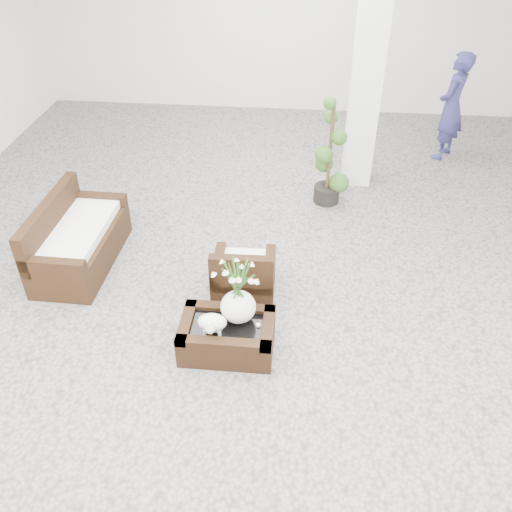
# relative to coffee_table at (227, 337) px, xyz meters

# --- Properties ---
(ground) EXTENTS (11.00, 11.00, 0.00)m
(ground) POSITION_rel_coffee_table_xyz_m (0.21, 0.83, -0.16)
(ground) COLOR gray
(ground) RESTS_ON ground
(column) EXTENTS (0.40, 0.40, 3.50)m
(column) POSITION_rel_coffee_table_xyz_m (1.41, 3.63, 1.59)
(column) COLOR white
(column) RESTS_ON ground
(coffee_table) EXTENTS (0.90, 0.60, 0.31)m
(coffee_table) POSITION_rel_coffee_table_xyz_m (0.00, 0.00, 0.00)
(coffee_table) COLOR #341F0F
(coffee_table) RESTS_ON ground
(sheep_figurine) EXTENTS (0.28, 0.23, 0.21)m
(sheep_figurine) POSITION_rel_coffee_table_xyz_m (-0.12, -0.10, 0.26)
(sheep_figurine) COLOR white
(sheep_figurine) RESTS_ON coffee_table
(planter_narcissus) EXTENTS (0.44, 0.44, 0.80)m
(planter_narcissus) POSITION_rel_coffee_table_xyz_m (0.10, 0.10, 0.56)
(planter_narcissus) COLOR white
(planter_narcissus) RESTS_ON coffee_table
(tealight) EXTENTS (0.04, 0.04, 0.03)m
(tealight) POSITION_rel_coffee_table_xyz_m (0.30, 0.02, 0.17)
(tealight) COLOR white
(tealight) RESTS_ON coffee_table
(armchair) EXTENTS (0.68, 0.65, 0.70)m
(armchair) POSITION_rel_coffee_table_xyz_m (0.07, 0.84, 0.19)
(armchair) COLOR #341F0F
(armchair) RESTS_ON ground
(loveseat) EXTENTS (0.75, 1.52, 0.80)m
(loveseat) POSITION_rel_coffee_table_xyz_m (-1.91, 1.24, 0.24)
(loveseat) COLOR #341F0F
(loveseat) RESTS_ON ground
(topiary) EXTENTS (0.40, 0.40, 1.49)m
(topiary) POSITION_rel_coffee_table_xyz_m (0.98, 2.95, 0.59)
(topiary) COLOR #294F19
(topiary) RESTS_ON ground
(shopper) EXTENTS (0.65, 0.72, 1.65)m
(shopper) POSITION_rel_coffee_table_xyz_m (2.83, 4.56, 0.67)
(shopper) COLOR navy
(shopper) RESTS_ON ground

